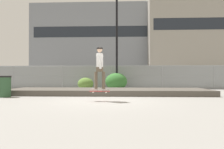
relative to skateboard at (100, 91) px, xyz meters
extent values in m
plane|color=gray|center=(0.10, 0.21, -0.40)|extent=(120.00, 120.00, 0.00)
cube|color=#4C473F|center=(0.10, 3.43, -0.25)|extent=(11.02, 2.99, 0.29)
cube|color=#B22D2D|center=(0.00, 0.00, 0.00)|extent=(0.81, 0.23, 0.02)
cylinder|color=silver|center=(0.26, 0.08, -0.03)|extent=(0.06, 0.03, 0.05)
cylinder|color=silver|center=(0.26, -0.10, -0.03)|extent=(0.06, 0.03, 0.05)
cylinder|color=silver|center=(-0.26, 0.10, -0.03)|extent=(0.06, 0.03, 0.05)
cylinder|color=silver|center=(-0.26, -0.08, -0.03)|extent=(0.06, 0.03, 0.05)
cube|color=#99999E|center=(0.26, -0.01, -0.01)|extent=(0.06, 0.14, 0.01)
cube|color=#99999E|center=(-0.26, 0.01, -0.01)|extent=(0.06, 0.14, 0.01)
cube|color=#B2ADA8|center=(0.22, -0.01, 0.06)|extent=(0.28, 0.11, 0.09)
cube|color=#B2ADA8|center=(-0.22, 0.01, 0.06)|extent=(0.28, 0.11, 0.09)
cylinder|color=brown|center=(0.15, -0.01, 0.45)|extent=(0.13, 0.13, 0.69)
cylinder|color=brown|center=(-0.15, 0.01, 0.45)|extent=(0.13, 0.13, 0.69)
cube|color=brown|center=(0.00, 0.00, 0.88)|extent=(0.25, 0.35, 0.18)
cube|color=white|center=(0.00, 0.00, 1.24)|extent=(0.23, 0.39, 0.54)
cylinder|color=white|center=(0.01, 0.24, 1.18)|extent=(0.23, 0.10, 0.58)
cylinder|color=white|center=(-0.01, -0.24, 1.18)|extent=(0.23, 0.10, 0.58)
sphere|color=tan|center=(0.00, 0.00, 1.66)|extent=(0.21, 0.21, 0.21)
cylinder|color=black|center=(0.00, 0.00, 1.72)|extent=(0.24, 0.24, 0.05)
cylinder|color=gray|center=(-7.82, 8.20, 0.52)|extent=(0.06, 0.06, 1.85)
cylinder|color=gray|center=(-3.86, 8.20, 0.52)|extent=(0.06, 0.06, 1.85)
cylinder|color=gray|center=(0.10, 8.20, 0.52)|extent=(0.06, 0.06, 1.85)
cylinder|color=gray|center=(4.07, 8.20, 0.52)|extent=(0.06, 0.06, 1.85)
cylinder|color=gray|center=(8.03, 8.20, 0.52)|extent=(0.06, 0.06, 1.85)
cylinder|color=gray|center=(0.10, 8.20, 1.41)|extent=(23.77, 0.04, 0.04)
cylinder|color=gray|center=(0.10, 8.20, 0.62)|extent=(23.77, 0.04, 0.04)
cylinder|color=gray|center=(0.10, 8.20, -0.34)|extent=(23.77, 0.04, 0.04)
cube|color=gray|center=(0.10, 8.20, 0.52)|extent=(23.77, 0.01, 1.85)
cylinder|color=black|center=(0.53, 7.06, 3.32)|extent=(0.16, 0.16, 7.45)
cube|color=navy|center=(-5.87, 10.67, 0.27)|extent=(4.51, 2.09, 0.70)
cube|color=#23282D|center=(-6.07, 10.66, 0.94)|extent=(2.30, 1.74, 0.64)
cylinder|color=black|center=(-4.56, 11.61, -0.08)|extent=(0.65, 0.28, 0.64)
cylinder|color=black|center=(-4.45, 9.91, -0.08)|extent=(0.65, 0.28, 0.64)
cylinder|color=black|center=(-7.28, 11.43, -0.08)|extent=(0.65, 0.28, 0.64)
cylinder|color=black|center=(-7.17, 9.73, -0.08)|extent=(0.65, 0.28, 0.64)
cube|color=black|center=(0.88, 10.72, 0.27)|extent=(4.52, 2.13, 0.70)
cube|color=#23282D|center=(0.68, 10.73, 0.94)|extent=(2.32, 1.76, 0.64)
cylinder|color=black|center=(2.31, 11.47, -0.08)|extent=(0.66, 0.29, 0.64)
cylinder|color=black|center=(2.18, 9.76, -0.08)|extent=(0.66, 0.29, 0.64)
cylinder|color=black|center=(-0.41, 11.67, -0.08)|extent=(0.66, 0.29, 0.64)
cylinder|color=black|center=(-0.54, 9.97, -0.08)|extent=(0.66, 0.29, 0.64)
cube|color=#474C54|center=(6.54, 10.73, 0.27)|extent=(4.50, 2.07, 0.70)
cube|color=#23282D|center=(6.34, 10.75, 0.94)|extent=(2.29, 1.73, 0.64)
cylinder|color=black|center=(7.95, 11.50, -0.08)|extent=(0.65, 0.28, 0.64)
cylinder|color=black|center=(7.85, 9.80, -0.08)|extent=(0.65, 0.28, 0.64)
cylinder|color=black|center=(5.23, 11.67, -0.08)|extent=(0.65, 0.28, 0.64)
cylinder|color=black|center=(5.13, 9.96, -0.08)|extent=(0.65, 0.28, 0.64)
cube|color=slate|center=(-6.42, 47.43, 8.71)|extent=(28.74, 15.06, 18.22)
cube|color=#1E232B|center=(-6.42, 39.88, 10.90)|extent=(26.44, 0.04, 2.50)
cube|color=gray|center=(16.65, 42.86, 9.28)|extent=(19.55, 13.08, 19.37)
cube|color=#1E232B|center=(16.65, 36.30, 11.61)|extent=(17.99, 0.04, 2.50)
ellipsoid|color=#567A33|center=(-1.78, 7.08, 0.05)|extent=(1.17, 0.95, 0.90)
ellipsoid|color=#336B2D|center=(0.49, 7.12, 0.22)|extent=(1.61, 1.32, 1.24)
cylinder|color=#2D5133|center=(-4.75, 1.52, 0.07)|extent=(0.56, 0.56, 0.95)
cylinder|color=black|center=(-4.75, 1.52, 0.59)|extent=(0.59, 0.59, 0.08)
camera|label=1|loc=(0.86, -8.38, 0.61)|focal=33.77mm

